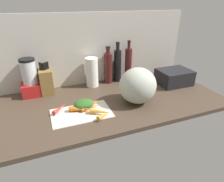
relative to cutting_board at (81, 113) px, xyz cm
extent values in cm
cube|color=#47382B|center=(25.44, 11.69, -1.90)|extent=(170.00, 80.00, 3.00)
cube|color=#BCB7AD|center=(25.44, 50.19, 29.60)|extent=(170.00, 3.00, 60.00)
cube|color=beige|center=(0.00, 0.00, 0.00)|extent=(39.45, 23.99, 0.80)
cone|color=orange|center=(0.98, 1.25, 2.07)|extent=(17.78, 10.10, 3.35)
cone|color=orange|center=(7.88, 5.02, 1.65)|extent=(16.23, 11.52, 2.49)
cone|color=orange|center=(11.31, -6.27, 2.12)|extent=(13.34, 10.16, 3.44)
cone|color=red|center=(-12.75, 8.18, 1.88)|extent=(11.58, 11.94, 2.96)
cone|color=orange|center=(12.66, -10.38, 1.89)|extent=(11.46, 8.03, 2.98)
cone|color=orange|center=(11.19, 9.40, 1.45)|extent=(10.39, 6.95, 2.10)
cone|color=orange|center=(9.27, 3.87, 1.48)|extent=(12.77, 4.03, 2.16)
ellipsoid|color=#2D6023|center=(3.16, 5.54, 3.33)|extent=(13.84, 10.65, 5.86)
ellipsoid|color=#B2B7A8|center=(42.05, 1.06, 12.74)|extent=(26.91, 25.66, 26.29)
cube|color=olive|center=(-18.40, 41.44, 9.47)|extent=(9.55, 15.73, 19.75)
cylinder|color=black|center=(-21.19, 43.38, 22.10)|extent=(1.77, 1.77, 5.50)
cylinder|color=black|center=(-20.07, 40.63, 22.10)|extent=(2.04, 2.04, 5.50)
cylinder|color=black|center=(-18.96, 40.02, 22.10)|extent=(1.73, 1.73, 5.50)
cylinder|color=black|center=(-17.85, 40.94, 22.10)|extent=(2.00, 2.00, 5.50)
cylinder|color=black|center=(-16.73, 41.92, 22.10)|extent=(1.90, 1.90, 5.50)
cylinder|color=black|center=(-15.62, 42.94, 22.10)|extent=(1.61, 1.61, 5.50)
cube|color=red|center=(-29.77, 41.51, 4.46)|extent=(14.92, 14.92, 9.73)
cylinder|color=silver|center=(-29.77, 41.51, 18.33)|extent=(11.19, 11.19, 18.01)
cylinder|color=black|center=(-29.77, 41.51, 28.24)|extent=(11.41, 11.41, 1.80)
cylinder|color=white|center=(19.31, 41.19, 12.18)|extent=(10.52, 10.52, 25.16)
cylinder|color=#471919|center=(34.94, 43.50, 12.99)|extent=(7.22, 7.22, 26.78)
cylinder|color=#471919|center=(34.94, 43.50, 28.71)|extent=(3.50, 3.50, 4.66)
cylinder|color=black|center=(34.94, 43.50, 31.84)|extent=(4.02, 4.02, 1.60)
cylinder|color=black|center=(44.17, 43.86, 13.92)|extent=(6.49, 6.49, 28.63)
cylinder|color=black|center=(44.17, 43.86, 31.08)|extent=(3.00, 3.00, 5.70)
cylinder|color=black|center=(44.17, 43.86, 34.73)|extent=(3.45, 3.45, 1.60)
cylinder|color=#471919|center=(54.05, 42.14, 14.49)|extent=(6.29, 6.29, 29.77)
cylinder|color=#471919|center=(54.05, 42.14, 32.15)|extent=(2.57, 2.57, 5.55)
cylinder|color=black|center=(54.05, 42.14, 35.72)|extent=(2.95, 2.95, 1.60)
cube|color=black|center=(88.56, 19.22, 6.10)|extent=(28.06, 22.25, 13.01)
camera|label=1|loc=(-19.45, -107.70, 68.30)|focal=30.38mm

